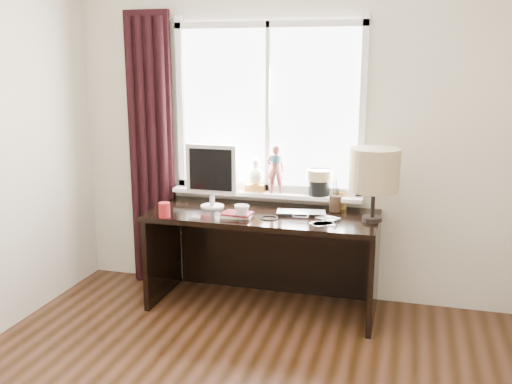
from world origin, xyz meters
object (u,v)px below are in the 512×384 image
(monitor, at_px, (212,172))
(table_lamp, at_px, (374,171))
(red_cup, at_px, (164,210))
(desk, at_px, (266,240))
(mug, at_px, (242,211))
(laptop, at_px, (302,213))

(monitor, xyz_separation_m, table_lamp, (1.23, -0.06, 0.09))
(table_lamp, bearing_deg, red_cup, -168.41)
(desk, bearing_deg, monitor, -175.27)
(table_lamp, bearing_deg, desk, 173.09)
(mug, relative_size, desk, 0.06)
(laptop, xyz_separation_m, red_cup, (-0.95, -0.33, 0.04))
(red_cup, bearing_deg, monitor, 56.87)
(laptop, xyz_separation_m, mug, (-0.39, -0.22, 0.04))
(laptop, xyz_separation_m, table_lamp, (0.51, -0.03, 0.35))
(red_cup, bearing_deg, mug, 11.30)
(mug, height_order, table_lamp, table_lamp)
(red_cup, bearing_deg, desk, 30.97)
(laptop, distance_m, red_cup, 1.00)
(mug, relative_size, monitor, 0.22)
(mug, distance_m, table_lamp, 0.98)
(desk, distance_m, table_lamp, 1.01)
(desk, bearing_deg, laptop, -13.15)
(mug, xyz_separation_m, monitor, (-0.32, 0.25, 0.22))
(laptop, height_order, table_lamp, table_lamp)
(table_lamp, bearing_deg, laptop, 176.63)
(laptop, bearing_deg, table_lamp, -12.59)
(mug, xyz_separation_m, desk, (0.11, 0.29, -0.30))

